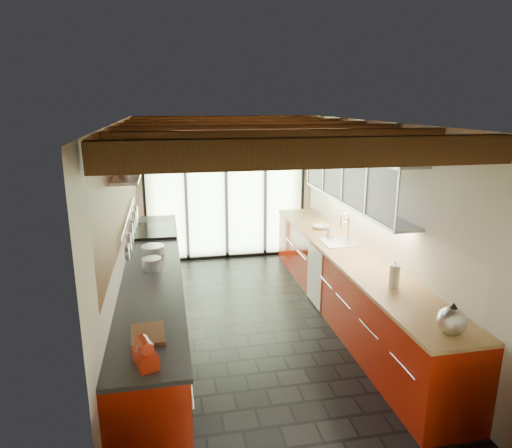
{
  "coord_description": "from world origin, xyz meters",
  "views": [
    {
      "loc": [
        -1.05,
        -5.38,
        2.83
      ],
      "look_at": [
        0.1,
        0.4,
        1.25
      ],
      "focal_mm": 32.0,
      "sensor_mm": 36.0,
      "label": 1
    }
  ],
  "objects_px": {
    "stand_mixer": "(145,354)",
    "soap_bottle": "(331,230)",
    "paper_towel": "(394,276)",
    "bowl": "(321,227)",
    "kettle": "(452,319)"
  },
  "relations": [
    {
      "from": "stand_mixer",
      "to": "paper_towel",
      "type": "bearing_deg",
      "value": 21.68
    },
    {
      "from": "paper_towel",
      "to": "soap_bottle",
      "type": "xyz_separation_m",
      "value": [
        0.0,
        1.93,
        -0.03
      ]
    },
    {
      "from": "bowl",
      "to": "stand_mixer",
      "type": "bearing_deg",
      "value": -127.0
    },
    {
      "from": "kettle",
      "to": "soap_bottle",
      "type": "bearing_deg",
      "value": 90.0
    },
    {
      "from": "paper_towel",
      "to": "stand_mixer",
      "type": "bearing_deg",
      "value": -158.32
    },
    {
      "from": "stand_mixer",
      "to": "paper_towel",
      "type": "distance_m",
      "value": 2.73
    },
    {
      "from": "paper_towel",
      "to": "soap_bottle",
      "type": "distance_m",
      "value": 1.93
    },
    {
      "from": "soap_bottle",
      "to": "kettle",
      "type": "bearing_deg",
      "value": -90.0
    },
    {
      "from": "stand_mixer",
      "to": "bowl",
      "type": "bearing_deg",
      "value": 53.0
    },
    {
      "from": "kettle",
      "to": "soap_bottle",
      "type": "relative_size",
      "value": 1.74
    },
    {
      "from": "stand_mixer",
      "to": "paper_towel",
      "type": "height_order",
      "value": "paper_towel"
    },
    {
      "from": "stand_mixer",
      "to": "bowl",
      "type": "relative_size",
      "value": 1.2
    },
    {
      "from": "soap_bottle",
      "to": "bowl",
      "type": "distance_m",
      "value": 0.43
    },
    {
      "from": "stand_mixer",
      "to": "soap_bottle",
      "type": "distance_m",
      "value": 3.89
    },
    {
      "from": "stand_mixer",
      "to": "soap_bottle",
      "type": "relative_size",
      "value": 1.51
    }
  ]
}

